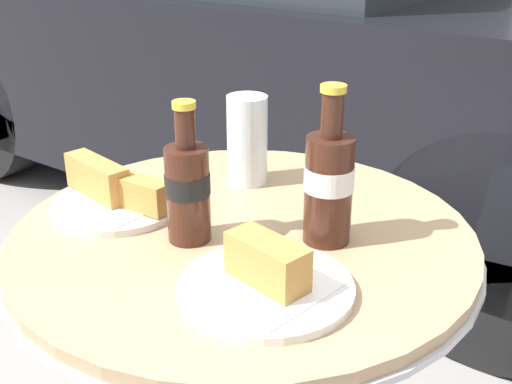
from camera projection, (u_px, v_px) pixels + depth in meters
bistro_table at (244, 345)px, 1.07m from camera, size 0.72×0.72×0.78m
cola_bottle_left at (188, 188)px, 0.92m from camera, size 0.07×0.07×0.21m
cola_bottle_right at (329, 182)px, 0.92m from camera, size 0.07×0.07×0.23m
drinking_glass at (247, 144)px, 1.13m from camera, size 0.07×0.07×0.16m
lunch_plate_near at (266, 279)px, 0.82m from camera, size 0.23×0.23×0.07m
lunch_plate_far at (115, 195)px, 1.05m from camera, size 0.22×0.22×0.07m
parked_car at (283, 36)px, 2.94m from camera, size 3.98×1.81×1.46m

